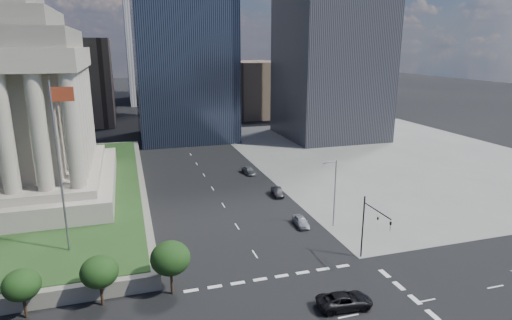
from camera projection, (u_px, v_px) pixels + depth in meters
name	position (u px, v px, depth m)	size (l,w,h in m)	color
ground	(178.00, 134.00, 128.04)	(500.00, 500.00, 0.00)	black
sidewalk_ne	(388.00, 154.00, 104.06)	(68.00, 90.00, 0.03)	slate
flagpole	(60.00, 159.00, 48.27)	(2.52, 0.24, 20.00)	slate
midrise_glass	(182.00, 29.00, 116.26)	(26.00, 26.00, 60.00)	black
building_filler_ne	(252.00, 88.00, 162.22)	(20.00, 30.00, 20.00)	brown
building_filler_nw	(75.00, 82.00, 143.68)	(24.00, 30.00, 28.00)	brown
traffic_signal_ne	(371.00, 223.00, 50.47)	(0.30, 5.74, 8.00)	black
street_lamp_north	(334.00, 190.00, 61.04)	(2.13, 0.22, 10.00)	slate
pickup_truck	(345.00, 301.00, 42.86)	(5.66, 2.61, 1.57)	black
parked_sedan_near	(301.00, 221.00, 62.49)	(1.69, 4.20, 1.43)	#999AA1
parked_sedan_mid	(277.00, 192.00, 75.09)	(1.48, 4.25, 1.40)	black
parked_sedan_far	(249.00, 170.00, 87.94)	(4.44, 1.79, 1.51)	#5A5E62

